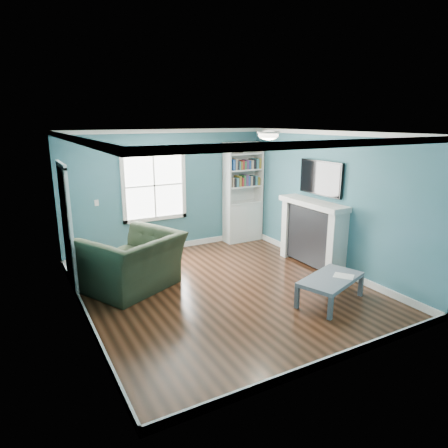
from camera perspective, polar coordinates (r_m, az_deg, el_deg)
floor at (r=6.86m, az=-0.01°, el=-9.33°), size 5.00×5.00×0.00m
room_walls at (r=6.38m, az=-0.01°, el=3.76°), size 5.00×5.00×5.00m
trim at (r=6.45m, az=-0.01°, el=0.75°), size 4.50×5.00×2.60m
window at (r=8.53m, az=-9.93°, el=5.43°), size 1.40×0.06×1.50m
bookshelf at (r=9.33m, az=2.69°, el=3.14°), size 0.90×0.35×2.31m
fireplace at (r=7.94m, az=12.54°, el=-1.42°), size 0.44×1.58×1.30m
tv at (r=7.79m, az=13.66°, el=6.42°), size 0.06×1.10×0.65m
door at (r=7.14m, az=-21.56°, el=-0.28°), size 0.12×0.98×2.17m
ceiling_fixture at (r=6.83m, az=6.36°, el=12.57°), size 0.38×0.38×0.15m
light_switch at (r=8.27m, az=-17.73°, el=2.90°), size 0.08×0.01×0.12m
recliner at (r=6.84m, az=-12.99°, el=-4.04°), size 1.73×1.51×1.27m
coffee_table at (r=6.51m, az=15.01°, el=-7.82°), size 1.26×0.96×0.41m
paper_sheet at (r=6.60m, az=16.73°, el=-7.12°), size 0.37×0.38×0.00m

